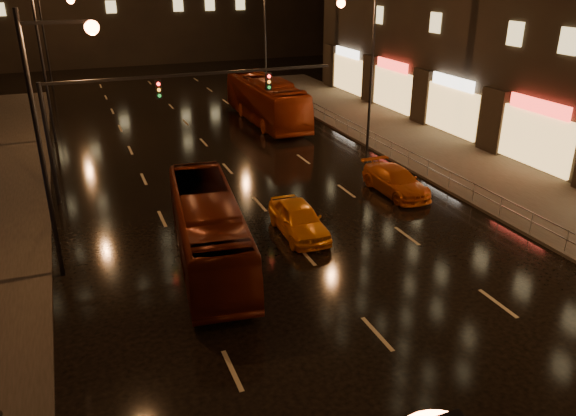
{
  "coord_description": "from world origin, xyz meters",
  "views": [
    {
      "loc": [
        -8.46,
        -9.29,
        11.16
      ],
      "look_at": [
        -0.99,
        9.54,
        2.5
      ],
      "focal_mm": 35.0,
      "sensor_mm": 36.0,
      "label": 1
    }
  ],
  "objects": [
    {
      "name": "ground",
      "position": [
        0.0,
        20.0,
        0.0
      ],
      "size": [
        140.0,
        140.0,
        0.0
      ],
      "primitive_type": "plane",
      "color": "black",
      "rests_on": "ground"
    },
    {
      "name": "sidewalk_right",
      "position": [
        13.5,
        15.0,
        0.07
      ],
      "size": [
        7.0,
        70.0,
        0.15
      ],
      "primitive_type": "cube",
      "color": "#38332D",
      "rests_on": "ground"
    },
    {
      "name": "traffic_signal",
      "position": [
        -5.06,
        20.0,
        4.74
      ],
      "size": [
        15.31,
        0.32,
        6.2
      ],
      "color": "black",
      "rests_on": "ground"
    },
    {
      "name": "railing_right",
      "position": [
        10.2,
        18.0,
        0.9
      ],
      "size": [
        0.05,
        56.0,
        1.0
      ],
      "color": "#99999E",
      "rests_on": "sidewalk_right"
    },
    {
      "name": "bus_red",
      "position": [
        -3.85,
        11.13,
        1.44
      ],
      "size": [
        3.68,
        10.53,
        2.87
      ],
      "primitive_type": "imported",
      "rotation": [
        0.0,
        0.0,
        -0.12
      ],
      "color": "#57190C",
      "rests_on": "ground"
    },
    {
      "name": "bus_curb",
      "position": [
        6.0,
        31.81,
        1.71
      ],
      "size": [
        2.97,
        12.33,
        3.43
      ],
      "primitive_type": "imported",
      "rotation": [
        0.0,
        0.0,
        -0.01
      ],
      "color": "maroon",
      "rests_on": "ground"
    },
    {
      "name": "taxi_near",
      "position": [
        0.5,
        12.0,
        0.76
      ],
      "size": [
        1.95,
        4.5,
        1.51
      ],
      "primitive_type": "imported",
      "rotation": [
        0.0,
        0.0,
        -0.04
      ],
      "color": "orange",
      "rests_on": "ground"
    },
    {
      "name": "taxi_far",
      "position": [
        7.31,
        14.78,
        0.69
      ],
      "size": [
        2.06,
        4.81,
        1.38
      ],
      "primitive_type": "imported",
      "rotation": [
        0.0,
        0.0,
        0.03
      ],
      "color": "#D55D14",
      "rests_on": "ground"
    }
  ]
}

